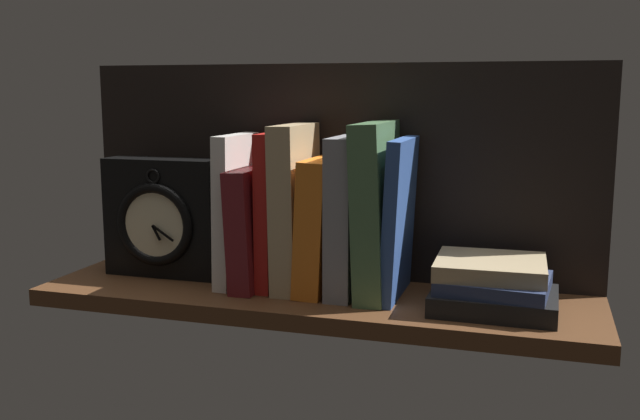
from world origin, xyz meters
TOP-DOWN VIEW (x-y plane):
  - ground_plane at (0.00, 0.00)cm, footprint 83.51×22.59cm
  - back_panel at (0.00, 10.69)cm, footprint 83.51×1.20cm
  - book_white_catcher at (-13.16, 1.99)cm, footprint 2.68×13.15cm
  - book_maroon_dawkins at (-9.92, 1.99)cm, footprint 4.32×16.11cm
  - book_red_requiem at (-6.77, 1.99)cm, footprint 2.27×12.32cm
  - book_tan_shortstories at (-3.52, 1.99)cm, footprint 4.10×13.88cm
  - book_orange_pandolfini at (0.68, 1.99)cm, footprint 5.01×14.58cm
  - book_gray_chess at (4.87, 1.99)cm, footprint 3.82×14.77cm
  - book_green_romantic at (9.09, 1.99)cm, footprint 5.17×16.22cm
  - book_blue_modern at (12.41, 1.99)cm, footprint 2.89×15.15cm
  - framed_clock at (-26.35, 2.41)cm, footprint 19.04×6.72cm
  - book_stack_side at (26.12, -0.94)cm, footprint 16.93×14.53cm

SIDE VIEW (x-z plane):
  - ground_plane at x=0.00cm, z-range -2.50..0.00cm
  - book_stack_side at x=26.12cm, z-range -0.08..6.81cm
  - book_maroon_dawkins at x=-9.92cm, z-range -0.07..18.27cm
  - framed_clock at x=-26.35cm, z-range -0.10..18.94cm
  - book_orange_pandolfini at x=0.68cm, z-range -0.09..19.97cm
  - book_blue_modern at x=12.41cm, z-range -0.03..23.11cm
  - book_white_catcher at x=-13.16cm, z-range -0.02..23.21cm
  - book_gray_chess at x=4.87cm, z-range -0.01..23.28cm
  - book_red_requiem at x=-6.77cm, z-range 0.00..23.62cm
  - book_tan_shortstories at x=-3.52cm, z-range -0.03..24.85cm
  - book_green_romantic at x=9.09cm, z-range -0.07..25.39cm
  - back_panel at x=0.00cm, z-range 0.00..33.96cm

